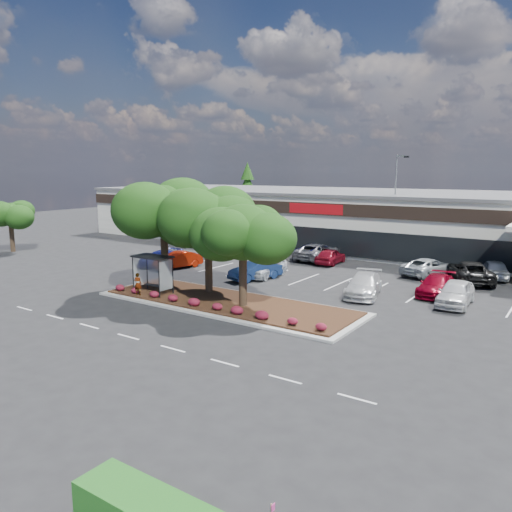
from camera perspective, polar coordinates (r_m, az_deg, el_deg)
The scene contains 27 objects.
ground at distance 28.49m, azimuth -5.05°, elevation -7.90°, with size 160.00×160.00×0.00m, color black.
retail_store at distance 57.75m, azimuth 16.80°, elevation 3.93°, with size 80.40×25.20×6.25m.
landscape_island at distance 32.65m, azimuth -3.33°, elevation -5.34°, with size 18.00×6.00×0.26m.
lane_markings at distance 36.90m, azimuth 5.09°, elevation -3.77°, with size 33.12×20.06×0.01m.
shrub_row at distance 30.97m, azimuth -5.71°, elevation -5.47°, with size 17.00×0.80×0.50m, color maroon, non-canonical shape.
bus_shelter at distance 34.99m, azimuth -11.58°, elevation -0.83°, with size 2.75×1.55×2.59m.
island_tree_west at distance 36.13m, azimuth -10.48°, elevation 2.58°, with size 7.20×7.20×7.89m, color #1A3C0F, non-canonical shape.
island_tree_mid at distance 34.35m, azimuth -5.48°, elevation 1.85°, with size 6.60×6.60×7.32m, color #1A3C0F, non-canonical shape.
island_tree_east at distance 30.81m, azimuth -1.52°, elevation 0.21°, with size 5.80×5.80×6.50m, color #1A3C0F, non-canonical shape.
tree_west_far at distance 59.16m, azimuth -26.21°, elevation 3.13°, with size 4.80×4.80×5.61m, color #1A3C0F, non-canonical shape.
conifer_north_west at distance 82.03m, azimuth -0.98°, elevation 7.26°, with size 4.40×4.40×10.00m, color #1A3C0F.
person_waiting at distance 34.82m, azimuth -13.34°, elevation -3.11°, with size 0.56×0.37×1.53m, color #594C47.
light_pole at distance 51.82m, azimuth 15.64°, elevation 4.85°, with size 1.43×0.50×10.12m.
car_0 at distance 46.63m, azimuth -10.92°, elevation -0.23°, with size 1.86×4.59×1.33m, color navy.
car_1 at distance 45.03m, azimuth -8.89°, elevation -0.44°, with size 1.54×4.41×1.45m, color #921705.
car_2 at distance 39.81m, azimuth -0.08°, elevation -1.65°, with size 1.56×4.48×1.47m, color navy.
car_3 at distance 40.83m, azimuth 1.17°, elevation -1.30°, with size 1.85×4.60×1.57m, color silver.
car_4 at distance 35.53m, azimuth 12.22°, elevation -3.24°, with size 2.13×5.24×1.52m, color silver.
car_5 at distance 37.09m, azimuth 19.88°, elevation -3.17°, with size 1.95×4.80×1.39m, color maroon.
car_6 at distance 34.75m, azimuth 21.84°, elevation -3.94°, with size 1.91×4.75×1.62m, color silver.
car_9 at distance 51.76m, azimuth -3.98°, elevation 1.07°, with size 2.27×5.58×1.62m, color #144A19.
car_10 at distance 48.63m, azimuth 7.04°, elevation 0.48°, with size 2.74×5.94×1.65m, color #585960.
car_11 at distance 49.47m, azimuth 6.95°, elevation 0.57°, with size 2.56×5.55×1.54m, color navy.
car_12 at distance 46.90m, azimuth 8.52°, elevation -0.03°, with size 1.72×4.27×1.45m, color maroon.
car_13 at distance 43.53m, azimuth 19.13°, elevation -1.22°, with size 2.43×5.28×1.47m, color #A4ABAF.
car_14 at distance 42.25m, azimuth 23.25°, elevation -1.66°, with size 2.77×6.00×1.67m, color black.
car_15 at distance 44.49m, azimuth 25.56°, elevation -1.36°, with size 1.82×4.53×1.54m, color #A7ADB2.
Camera 1 is at (17.27, -20.95, 8.64)m, focal length 35.00 mm.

